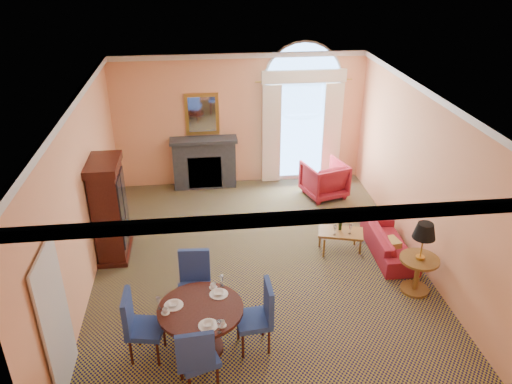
{
  "coord_description": "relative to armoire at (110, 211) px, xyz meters",
  "views": [
    {
      "loc": [
        -0.97,
        -7.67,
        5.44
      ],
      "look_at": [
        0.0,
        0.5,
        1.3
      ],
      "focal_mm": 35.0,
      "sensor_mm": 36.0,
      "label": 1
    }
  ],
  "objects": [
    {
      "name": "dining_chair_north",
      "position": [
        1.56,
        -1.87,
        -0.31
      ],
      "size": [
        0.61,
        0.61,
        1.11
      ],
      "rotation": [
        0.0,
        0.0,
        3.41
      ],
      "color": "navy",
      "rests_on": "ground"
    },
    {
      "name": "sofa",
      "position": [
        5.27,
        -0.62,
        -0.7
      ],
      "size": [
        0.71,
        1.72,
        0.5
      ],
      "primitive_type": "imported",
      "rotation": [
        0.0,
        0.0,
        1.54
      ],
      "color": "maroon",
      "rests_on": "ground"
    },
    {
      "name": "dining_chair_south",
      "position": [
        1.55,
        -3.54,
        -0.31
      ],
      "size": [
        0.62,
        0.62,
        1.11
      ],
      "rotation": [
        0.0,
        0.0,
        0.32
      ],
      "color": "navy",
      "rests_on": "ground"
    },
    {
      "name": "dining_chair_east",
      "position": [
        2.48,
        -2.79,
        -0.31
      ],
      "size": [
        0.54,
        0.54,
        1.11
      ],
      "rotation": [
        0.0,
        0.0,
        1.67
      ],
      "color": "navy",
      "rests_on": "ground"
    },
    {
      "name": "room_envelope",
      "position": [
        2.69,
        -0.07,
        1.56
      ],
      "size": [
        6.04,
        7.52,
        3.45
      ],
      "color": "#FFAD79",
      "rests_on": "ground"
    },
    {
      "name": "ground",
      "position": [
        2.72,
        -0.74,
        -0.95
      ],
      "size": [
        7.5,
        7.5,
        0.0
      ],
      "primitive_type": "plane",
      "color": "#16143E",
      "rests_on": "ground"
    },
    {
      "name": "dining_table",
      "position": [
        1.62,
        -2.76,
        -0.38
      ],
      "size": [
        1.24,
        1.24,
        0.98
      ],
      "color": "black",
      "rests_on": "ground"
    },
    {
      "name": "dining_chair_west",
      "position": [
        0.73,
        -2.79,
        -0.31
      ],
      "size": [
        0.58,
        0.58,
        1.11
      ],
      "rotation": [
        0.0,
        0.0,
        -1.75
      ],
      "color": "navy",
      "rests_on": "ground"
    },
    {
      "name": "side_table",
      "position": [
        5.32,
        -1.78,
        -0.11
      ],
      "size": [
        0.66,
        0.66,
        1.31
      ],
      "color": "brown",
      "rests_on": "ground"
    },
    {
      "name": "armoire",
      "position": [
        0.0,
        0.0,
        0.0
      ],
      "size": [
        0.56,
        1.0,
        1.96
      ],
      "color": "black",
      "rests_on": "ground"
    },
    {
      "name": "coffee_table",
      "position": [
        4.35,
        -0.41,
        -0.54
      ],
      "size": [
        0.95,
        0.69,
        0.74
      ],
      "rotation": [
        0.0,
        0.0,
        -0.28
      ],
      "color": "brown",
      "rests_on": "ground"
    },
    {
      "name": "armchair",
      "position": [
        4.6,
        1.97,
        -0.52
      ],
      "size": [
        1.13,
        1.15,
        0.85
      ],
      "primitive_type": "imported",
      "rotation": [
        0.0,
        0.0,
        3.43
      ],
      "color": "maroon",
      "rests_on": "ground"
    }
  ]
}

